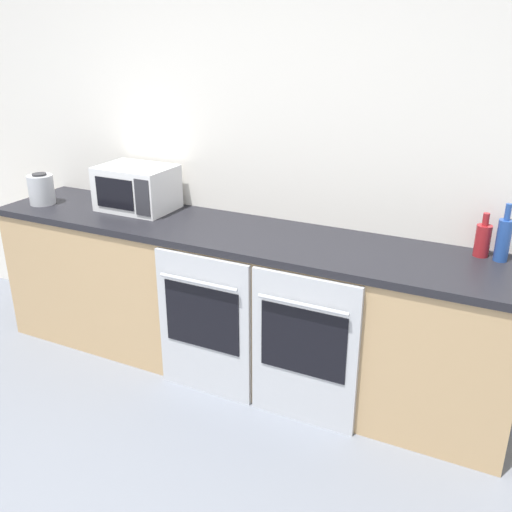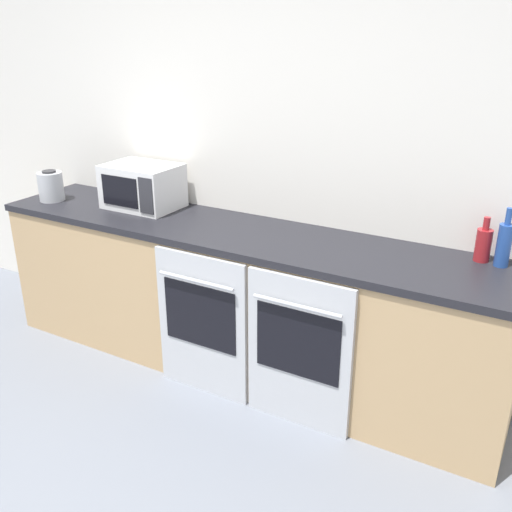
# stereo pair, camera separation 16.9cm
# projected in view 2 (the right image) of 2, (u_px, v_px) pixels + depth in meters

# --- Properties ---
(wall_back) EXTENTS (10.00, 0.06, 2.60)m
(wall_back) POSITION_uv_depth(u_px,v_px,m) (264.00, 146.00, 3.31)
(wall_back) COLOR silver
(wall_back) RESTS_ON ground_plane
(counter_back) EXTENTS (3.11, 0.62, 0.88)m
(counter_back) POSITION_uv_depth(u_px,v_px,m) (237.00, 300.00, 3.36)
(counter_back) COLOR tan
(counter_back) RESTS_ON ground_plane
(oven_left) EXTENTS (0.57, 0.06, 0.83)m
(oven_left) POSITION_uv_depth(u_px,v_px,m) (202.00, 324.00, 3.13)
(oven_left) COLOR #B7BABF
(oven_left) RESTS_ON ground_plane
(oven_right) EXTENTS (0.57, 0.06, 0.83)m
(oven_right) POSITION_uv_depth(u_px,v_px,m) (298.00, 352.00, 2.86)
(oven_right) COLOR #B7BABF
(oven_right) RESTS_ON ground_plane
(microwave) EXTENTS (0.45, 0.33, 0.27)m
(microwave) POSITION_uv_depth(u_px,v_px,m) (143.00, 186.00, 3.56)
(microwave) COLOR silver
(microwave) RESTS_ON counter_back
(bottle_red) EXTENTS (0.08, 0.08, 0.22)m
(bottle_red) POSITION_uv_depth(u_px,v_px,m) (483.00, 244.00, 2.74)
(bottle_red) COLOR maroon
(bottle_red) RESTS_ON counter_back
(bottle_blue) EXTENTS (0.07, 0.07, 0.29)m
(bottle_blue) POSITION_uv_depth(u_px,v_px,m) (504.00, 244.00, 2.67)
(bottle_blue) COLOR #234793
(bottle_blue) RESTS_ON counter_back
(kettle) EXTENTS (0.16, 0.16, 0.20)m
(kettle) POSITION_uv_depth(u_px,v_px,m) (51.00, 186.00, 3.71)
(kettle) COLOR #B7BABF
(kettle) RESTS_ON counter_back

